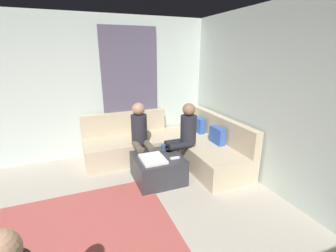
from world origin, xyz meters
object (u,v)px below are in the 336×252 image
object	(u,v)px
ottoman	(158,168)
game_remote	(175,158)
person_on_couch_back	(183,134)
person_on_couch_side	(141,134)
coffee_mug	(163,147)
sectional_couch	(171,146)

from	to	relation	value
ottoman	game_remote	distance (m)	0.36
person_on_couch_back	person_on_couch_side	size ratio (longest dim) A/B	1.00
coffee_mug	person_on_couch_back	bearing A→B (deg)	90.31
coffee_mug	person_on_couch_side	world-z (taller)	person_on_couch_side
sectional_couch	game_remote	bearing A→B (deg)	-18.89
person_on_couch_side	coffee_mug	bearing A→B (deg)	140.06
sectional_couch	game_remote	size ratio (longest dim) A/B	17.00
ottoman	person_on_couch_back	xyz separation A→B (m)	(-0.22, 0.55, 0.45)
sectional_couch	game_remote	world-z (taller)	sectional_couch
person_on_couch_back	person_on_couch_side	world-z (taller)	same
sectional_couch	person_on_couch_back	world-z (taller)	person_on_couch_back
ottoman	coffee_mug	bearing A→B (deg)	140.71
game_remote	person_on_couch_back	world-z (taller)	person_on_couch_back
person_on_couch_side	sectional_couch	bearing A→B (deg)	-166.99
ottoman	game_remote	size ratio (longest dim) A/B	5.07
person_on_couch_back	person_on_couch_side	xyz separation A→B (m)	(-0.27, -0.69, 0.00)
sectional_couch	person_on_couch_back	distance (m)	0.56
ottoman	sectional_couch	bearing A→B (deg)	141.86
ottoman	game_remote	world-z (taller)	game_remote
ottoman	coffee_mug	size ratio (longest dim) A/B	8.00
sectional_couch	ottoman	world-z (taller)	sectional_couch
ottoman	coffee_mug	xyz separation A→B (m)	(-0.22, 0.18, 0.26)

